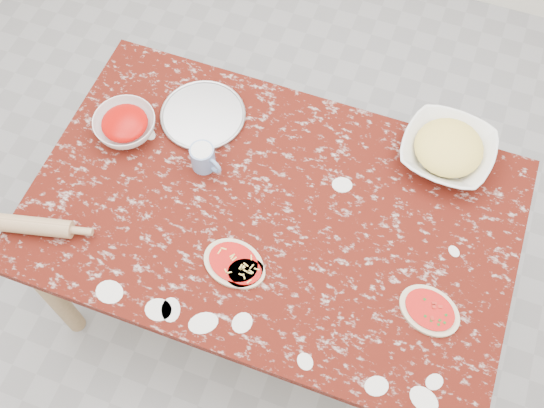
{
  "coord_description": "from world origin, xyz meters",
  "views": [
    {
      "loc": [
        0.34,
        -0.93,
        2.65
      ],
      "look_at": [
        0.0,
        0.0,
        0.8
      ],
      "focal_mm": 42.83,
      "sensor_mm": 36.0,
      "label": 1
    }
  ],
  "objects_px": {
    "worktable": "(272,222)",
    "flour_mug": "(204,158)",
    "sauce_bowl": "(125,125)",
    "rolling_pin": "(27,225)",
    "pizza_tray": "(203,116)",
    "cheese_bowl": "(447,151)"
  },
  "relations": [
    {
      "from": "worktable",
      "to": "cheese_bowl",
      "type": "bearing_deg",
      "value": 39.51
    },
    {
      "from": "flour_mug",
      "to": "worktable",
      "type": "bearing_deg",
      "value": -17.27
    },
    {
      "from": "flour_mug",
      "to": "rolling_pin",
      "type": "bearing_deg",
      "value": -136.48
    },
    {
      "from": "worktable",
      "to": "cheese_bowl",
      "type": "distance_m",
      "value": 0.64
    },
    {
      "from": "worktable",
      "to": "sauce_bowl",
      "type": "xyz_separation_m",
      "value": [
        -0.59,
        0.12,
        0.12
      ]
    },
    {
      "from": "rolling_pin",
      "to": "sauce_bowl",
      "type": "bearing_deg",
      "value": 74.42
    },
    {
      "from": "cheese_bowl",
      "to": "flour_mug",
      "type": "height_order",
      "value": "flour_mug"
    },
    {
      "from": "rolling_pin",
      "to": "flour_mug",
      "type": "bearing_deg",
      "value": 43.52
    },
    {
      "from": "pizza_tray",
      "to": "rolling_pin",
      "type": "xyz_separation_m",
      "value": [
        -0.36,
        -0.61,
        0.02
      ]
    },
    {
      "from": "flour_mug",
      "to": "rolling_pin",
      "type": "xyz_separation_m",
      "value": [
        -0.44,
        -0.42,
        -0.02
      ]
    },
    {
      "from": "sauce_bowl",
      "to": "flour_mug",
      "type": "height_order",
      "value": "flour_mug"
    },
    {
      "from": "sauce_bowl",
      "to": "cheese_bowl",
      "type": "height_order",
      "value": "cheese_bowl"
    },
    {
      "from": "sauce_bowl",
      "to": "rolling_pin",
      "type": "distance_m",
      "value": 0.47
    },
    {
      "from": "flour_mug",
      "to": "rolling_pin",
      "type": "relative_size",
      "value": 0.41
    },
    {
      "from": "worktable",
      "to": "rolling_pin",
      "type": "relative_size",
      "value": 5.41
    },
    {
      "from": "sauce_bowl",
      "to": "cheese_bowl",
      "type": "xyz_separation_m",
      "value": [
        1.08,
        0.28,
        0.0
      ]
    },
    {
      "from": "worktable",
      "to": "sauce_bowl",
      "type": "height_order",
      "value": "sauce_bowl"
    },
    {
      "from": "worktable",
      "to": "flour_mug",
      "type": "distance_m",
      "value": 0.32
    },
    {
      "from": "cheese_bowl",
      "to": "worktable",
      "type": "bearing_deg",
      "value": -140.49
    },
    {
      "from": "cheese_bowl",
      "to": "flour_mug",
      "type": "xyz_separation_m",
      "value": [
        -0.76,
        -0.32,
        0.01
      ]
    },
    {
      "from": "sauce_bowl",
      "to": "rolling_pin",
      "type": "xyz_separation_m",
      "value": [
        -0.13,
        -0.46,
        -0.0
      ]
    },
    {
      "from": "pizza_tray",
      "to": "cheese_bowl",
      "type": "distance_m",
      "value": 0.86
    }
  ]
}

